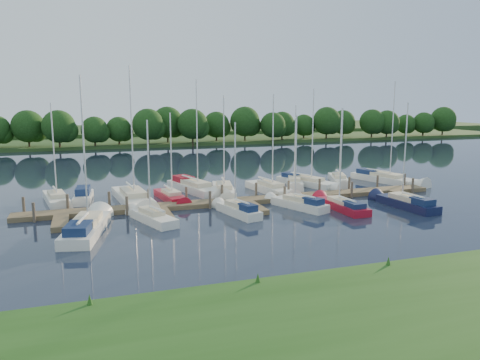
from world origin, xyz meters
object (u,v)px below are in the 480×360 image
object	(u,v)px
sailboat_s_2	(238,211)
sailboat_n_5	(224,192)
sailboat_n_0	(57,200)
motorboat	(83,197)
dock	(246,202)

from	to	relation	value
sailboat_s_2	sailboat_n_5	bearing A→B (deg)	67.92
sailboat_n_0	sailboat_n_5	world-z (taller)	sailboat_n_5
sailboat_n_0	sailboat_n_5	xyz separation A→B (m)	(15.98, -1.18, 0.01)
motorboat	sailboat_n_5	distance (m)	13.74
dock	sailboat_n_0	size ratio (longest dim) A/B	4.15
sailboat_n_0	sailboat_s_2	world-z (taller)	sailboat_n_0
dock	sailboat_n_5	size ratio (longest dim) A/B	3.85
dock	sailboat_n_5	distance (m)	5.02
sailboat_n_0	sailboat_s_2	bearing A→B (deg)	137.18
sailboat_n_5	sailboat_s_2	xyz separation A→B (m)	(-1.31, -8.43, 0.05)
motorboat	sailboat_n_5	xyz separation A→B (m)	(13.64, -1.68, -0.05)
sailboat_n_0	motorboat	distance (m)	2.39
sailboat_n_5	motorboat	bearing A→B (deg)	4.89
motorboat	sailboat_s_2	xyz separation A→B (m)	(12.32, -10.11, 0.00)
motorboat	sailboat_n_5	world-z (taller)	sailboat_n_5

